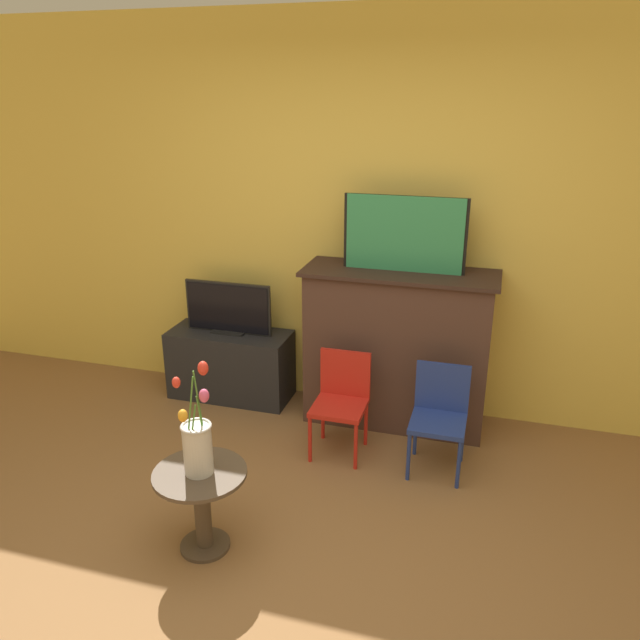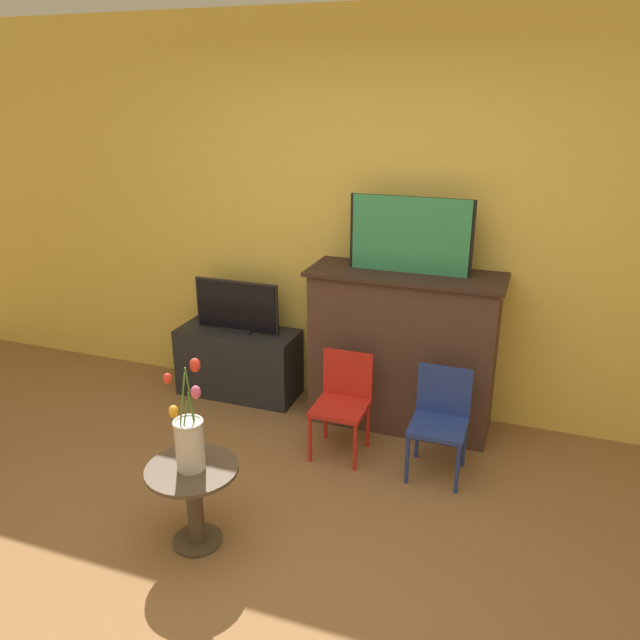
{
  "view_description": "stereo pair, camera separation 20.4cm",
  "coord_description": "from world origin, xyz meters",
  "px_view_note": "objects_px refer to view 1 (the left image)",
  "views": [
    {
      "loc": [
        0.86,
        -2.01,
        2.2
      ],
      "look_at": [
        -0.08,
        1.2,
        0.95
      ],
      "focal_mm": 35.0,
      "sensor_mm": 36.0,
      "label": 1
    },
    {
      "loc": [
        1.05,
        -1.95,
        2.2
      ],
      "look_at": [
        -0.08,
        1.2,
        0.95
      ],
      "focal_mm": 35.0,
      "sensor_mm": 36.0,
      "label": 2
    }
  ],
  "objects_px": {
    "tv_monitor": "(228,309)",
    "vase_tulips": "(197,442)",
    "chair_blue": "(440,412)",
    "chair_red": "(341,397)",
    "painting": "(404,234)"
  },
  "relations": [
    {
      "from": "chair_blue",
      "to": "chair_red",
      "type": "bearing_deg",
      "value": 177.85
    },
    {
      "from": "tv_monitor",
      "to": "chair_blue",
      "type": "height_order",
      "value": "tv_monitor"
    },
    {
      "from": "painting",
      "to": "chair_blue",
      "type": "height_order",
      "value": "painting"
    },
    {
      "from": "chair_blue",
      "to": "vase_tulips",
      "type": "distance_m",
      "value": 1.52
    },
    {
      "from": "painting",
      "to": "chair_red",
      "type": "height_order",
      "value": "painting"
    },
    {
      "from": "tv_monitor",
      "to": "chair_red",
      "type": "xyz_separation_m",
      "value": [
        0.98,
        -0.5,
        -0.32
      ]
    },
    {
      "from": "chair_blue",
      "to": "vase_tulips",
      "type": "height_order",
      "value": "vase_tulips"
    },
    {
      "from": "painting",
      "to": "chair_red",
      "type": "bearing_deg",
      "value": -119.61
    },
    {
      "from": "painting",
      "to": "vase_tulips",
      "type": "relative_size",
      "value": 1.38
    },
    {
      "from": "tv_monitor",
      "to": "chair_red",
      "type": "height_order",
      "value": "tv_monitor"
    },
    {
      "from": "vase_tulips",
      "to": "chair_blue",
      "type": "bearing_deg",
      "value": 45.8
    },
    {
      "from": "painting",
      "to": "tv_monitor",
      "type": "xyz_separation_m",
      "value": [
        -1.26,
        0.01,
        -0.63
      ]
    },
    {
      "from": "tv_monitor",
      "to": "chair_red",
      "type": "distance_m",
      "value": 1.15
    },
    {
      "from": "chair_red",
      "to": "vase_tulips",
      "type": "xyz_separation_m",
      "value": [
        -0.43,
        -1.1,
        0.24
      ]
    },
    {
      "from": "tv_monitor",
      "to": "vase_tulips",
      "type": "bearing_deg",
      "value": -70.89
    }
  ]
}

